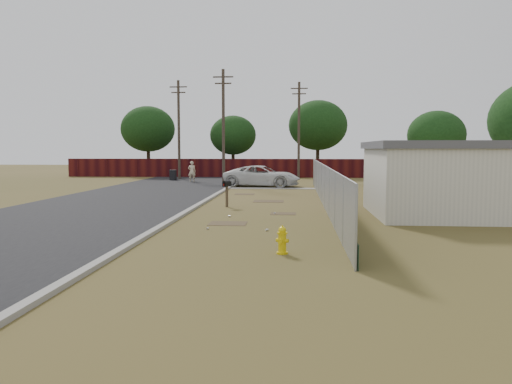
# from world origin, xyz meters

# --- Properties ---
(ground) EXTENTS (120.00, 120.00, 0.00)m
(ground) POSITION_xyz_m (0.00, 0.00, 0.00)
(ground) COLOR brown
(ground) RESTS_ON ground
(street) EXTENTS (15.10, 60.00, 0.12)m
(street) POSITION_xyz_m (-6.76, 8.05, 0.02)
(street) COLOR black
(street) RESTS_ON ground
(chainlink_fence) EXTENTS (0.10, 27.06, 2.02)m
(chainlink_fence) POSITION_xyz_m (3.12, 1.03, 0.80)
(chainlink_fence) COLOR #979A9F
(chainlink_fence) RESTS_ON ground
(privacy_fence) EXTENTS (30.00, 0.12, 1.80)m
(privacy_fence) POSITION_xyz_m (-6.00, 25.00, 0.90)
(privacy_fence) COLOR #47110F
(privacy_fence) RESTS_ON ground
(utility_poles) EXTENTS (12.60, 8.24, 9.00)m
(utility_poles) POSITION_xyz_m (-3.67, 20.67, 4.69)
(utility_poles) COLOR #453A2E
(utility_poles) RESTS_ON ground
(houses) EXTENTS (9.30, 17.24, 3.10)m
(houses) POSITION_xyz_m (9.70, 3.13, 1.56)
(houses) COLOR beige
(houses) RESTS_ON ground
(horizon_trees) EXTENTS (33.32, 31.94, 7.78)m
(horizon_trees) POSITION_xyz_m (0.84, 23.56, 4.63)
(horizon_trees) COLOR #352817
(horizon_trees) RESTS_ON ground
(fire_hydrant) EXTENTS (0.40, 0.40, 0.77)m
(fire_hydrant) POSITION_xyz_m (1.37, -10.23, 0.36)
(fire_hydrant) COLOR yellow
(fire_hydrant) RESTS_ON ground
(mailbox) EXTENTS (0.38, 0.54, 1.28)m
(mailbox) POSITION_xyz_m (-1.57, 0.27, 1.01)
(mailbox) COLOR brown
(mailbox) RESTS_ON ground
(pickup_truck) EXTENTS (5.91, 3.41, 1.55)m
(pickup_truck) POSITION_xyz_m (-0.74, 13.25, 0.78)
(pickup_truck) COLOR silver
(pickup_truck) RESTS_ON ground
(pedestrian) EXTENTS (0.69, 0.50, 1.75)m
(pedestrian) POSITION_xyz_m (-6.94, 17.78, 0.88)
(pedestrian) COLOR beige
(pedestrian) RESTS_ON ground
(trash_bin) EXTENTS (0.62, 0.66, 0.91)m
(trash_bin) POSITION_xyz_m (-9.12, 20.08, 0.47)
(trash_bin) COLOR black
(trash_bin) RESTS_ON ground
(scattered_litter) EXTENTS (2.23, 4.58, 0.07)m
(scattered_litter) POSITION_xyz_m (-0.18, -4.57, 0.04)
(scattered_litter) COLOR silver
(scattered_litter) RESTS_ON ground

